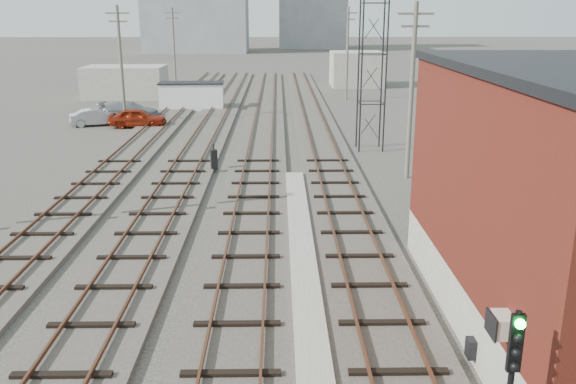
{
  "coord_description": "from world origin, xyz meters",
  "views": [
    {
      "loc": [
        -0.34,
        -3.26,
        8.48
      ],
      "look_at": [
        0.0,
        17.95,
        2.2
      ],
      "focal_mm": 38.0,
      "sensor_mm": 36.0,
      "label": 1
    }
  ],
  "objects_px": {
    "car_grey": "(129,110)",
    "car_red": "(138,118)",
    "site_trailer": "(192,96)",
    "switch_stand": "(214,160)",
    "car_silver": "(96,117)"
  },
  "relations": [
    {
      "from": "car_grey",
      "to": "car_red",
      "type": "bearing_deg",
      "value": -157.35
    },
    {
      "from": "site_trailer",
      "to": "car_red",
      "type": "bearing_deg",
      "value": -111.21
    },
    {
      "from": "site_trailer",
      "to": "car_grey",
      "type": "bearing_deg",
      "value": -135.11
    },
    {
      "from": "switch_stand",
      "to": "car_grey",
      "type": "bearing_deg",
      "value": 99.01
    },
    {
      "from": "car_red",
      "to": "car_silver",
      "type": "distance_m",
      "value": 3.53
    },
    {
      "from": "site_trailer",
      "to": "car_red",
      "type": "xyz_separation_m",
      "value": [
        -2.92,
        -8.93,
        -0.5
      ]
    },
    {
      "from": "site_trailer",
      "to": "car_grey",
      "type": "relative_size",
      "value": 1.22
    },
    {
      "from": "car_grey",
      "to": "car_silver",
      "type": "bearing_deg",
      "value": 150.19
    },
    {
      "from": "switch_stand",
      "to": "site_trailer",
      "type": "distance_m",
      "value": 23.06
    },
    {
      "from": "switch_stand",
      "to": "car_silver",
      "type": "bearing_deg",
      "value": 108.78
    },
    {
      "from": "site_trailer",
      "to": "car_red",
      "type": "distance_m",
      "value": 9.41
    },
    {
      "from": "car_red",
      "to": "car_silver",
      "type": "bearing_deg",
      "value": 75.72
    },
    {
      "from": "site_trailer",
      "to": "car_grey",
      "type": "xyz_separation_m",
      "value": [
        -4.5,
        -4.99,
        -0.52
      ]
    },
    {
      "from": "switch_stand",
      "to": "car_grey",
      "type": "relative_size",
      "value": 0.3
    },
    {
      "from": "switch_stand",
      "to": "car_grey",
      "type": "height_order",
      "value": "switch_stand"
    }
  ]
}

